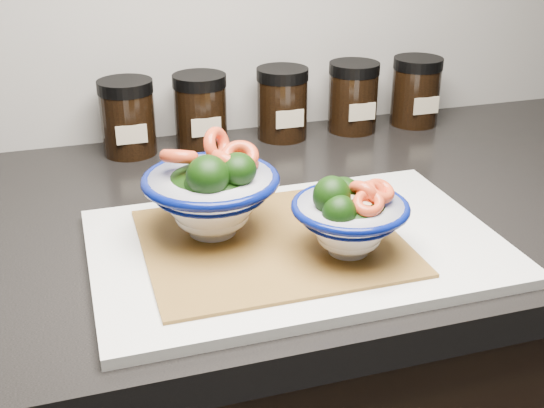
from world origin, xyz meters
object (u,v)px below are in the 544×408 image
object	(u,v)px
cutting_board	(296,246)
bowl_left	(212,193)
bowl_right	(349,218)
spice_jar_d	(353,97)
spice_jar_c	(282,103)
spice_jar_a	(128,117)
spice_jar_b	(201,111)
spice_jar_e	(416,91)

from	to	relation	value
cutting_board	bowl_left	world-z (taller)	bowl_left
bowl_right	spice_jar_d	distance (m)	0.45
spice_jar_c	bowl_right	bearing A→B (deg)	-98.20
bowl_right	spice_jar_c	size ratio (longest dim) A/B	1.10
spice_jar_a	spice_jar_b	size ratio (longest dim) A/B	1.00
spice_jar_a	spice_jar_b	distance (m)	0.11
spice_jar_e	cutting_board	bearing A→B (deg)	-132.85
bowl_right	spice_jar_b	size ratio (longest dim) A/B	1.10
spice_jar_e	spice_jar_b	bearing A→B (deg)	180.00
bowl_left	spice_jar_c	xyz separation A→B (m)	(0.19, 0.32, -0.01)
bowl_right	spice_jar_b	world-z (taller)	spice_jar_b
bowl_right	spice_jar_b	bearing A→B (deg)	100.18
spice_jar_b	spice_jar_d	xyz separation A→B (m)	(0.25, 0.00, 0.00)
bowl_right	spice_jar_a	distance (m)	0.45
bowl_right	bowl_left	bearing A→B (deg)	146.23
bowl_left	bowl_right	world-z (taller)	bowl_left
bowl_right	spice_jar_d	size ratio (longest dim) A/B	1.10
cutting_board	spice_jar_e	bearing A→B (deg)	47.15
cutting_board	spice_jar_a	distance (m)	0.39
bowl_left	spice_jar_a	xyz separation A→B (m)	(-0.06, 0.32, -0.01)
bowl_left	cutting_board	bearing A→B (deg)	-25.92
cutting_board	spice_jar_c	distance (m)	0.38
bowl_right	spice_jar_c	distance (m)	0.41
cutting_board	spice_jar_d	world-z (taller)	spice_jar_d
bowl_left	bowl_right	bearing A→B (deg)	-33.77
spice_jar_a	spice_jar_e	size ratio (longest dim) A/B	1.00
bowl_left	spice_jar_d	bearing A→B (deg)	46.35
spice_jar_a	spice_jar_e	world-z (taller)	same
bowl_right	spice_jar_e	xyz separation A→B (m)	(0.29, 0.41, 0.00)
spice_jar_a	cutting_board	bearing A→B (deg)	-68.76
bowl_left	spice_jar_d	distance (m)	0.45
spice_jar_a	spice_jar_d	size ratio (longest dim) A/B	1.00
spice_jar_d	spice_jar_e	bearing A→B (deg)	0.00
cutting_board	spice_jar_a	size ratio (longest dim) A/B	3.98
bowl_left	spice_jar_a	size ratio (longest dim) A/B	1.35
cutting_board	spice_jar_b	xyz separation A→B (m)	(-0.03, 0.36, 0.05)
cutting_board	bowl_right	size ratio (longest dim) A/B	3.61
cutting_board	spice_jar_c	xyz separation A→B (m)	(0.10, 0.36, 0.05)
cutting_board	bowl_left	bearing A→B (deg)	154.08
cutting_board	bowl_left	distance (m)	0.11
bowl_left	bowl_right	size ratio (longest dim) A/B	1.22
bowl_left	spice_jar_a	bearing A→B (deg)	99.97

